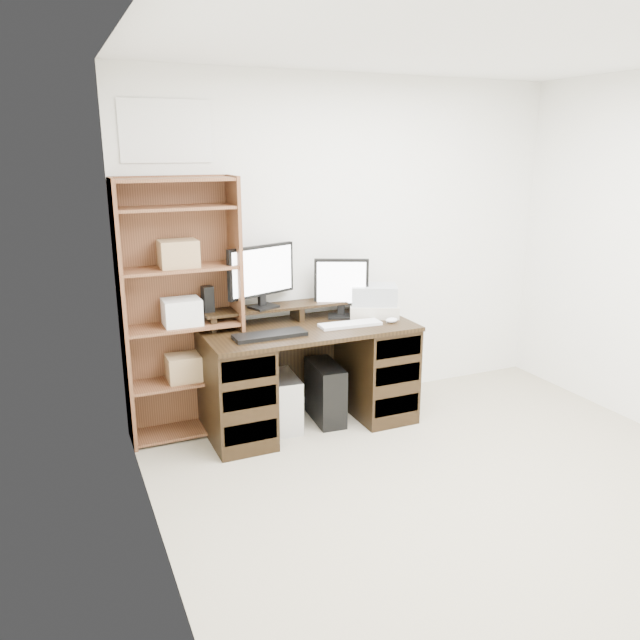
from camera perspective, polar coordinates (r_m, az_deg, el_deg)
room at (r=3.22m, az=18.69°, el=1.58°), size 3.54×4.04×2.54m
desk at (r=4.55m, az=-1.08°, el=-4.94°), size 1.50×0.70×0.75m
riser_shelf at (r=4.60m, az=-2.10°, el=1.21°), size 1.40×0.22×0.12m
monitor_wide at (r=4.43m, az=-5.38°, el=4.29°), size 0.54×0.23×0.45m
monitor_small at (r=4.62m, az=1.96°, el=3.16°), size 0.38×0.23×0.44m
speaker at (r=4.40m, az=-10.22°, el=1.90°), size 0.08×0.08×0.18m
keyboard_black at (r=4.19m, az=-4.60°, el=-1.38°), size 0.50×0.17×0.03m
keyboard_white at (r=4.45m, az=2.77°, el=-0.39°), size 0.46×0.16×0.02m
mouse at (r=4.55m, az=6.56°, el=-0.01°), size 0.10×0.07×0.04m
printer at (r=4.72m, az=4.92°, el=0.95°), size 0.44×0.39×0.09m
basket at (r=4.70m, az=4.96°, el=2.33°), size 0.40×0.36×0.14m
tower_silver at (r=4.57m, az=-3.29°, el=-7.43°), size 0.21×0.41×0.40m
tower_black at (r=4.67m, az=0.49°, el=-6.61°), size 0.22×0.45×0.44m
bookshelf at (r=4.35m, az=-12.60°, el=1.03°), size 0.80×0.30×1.80m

